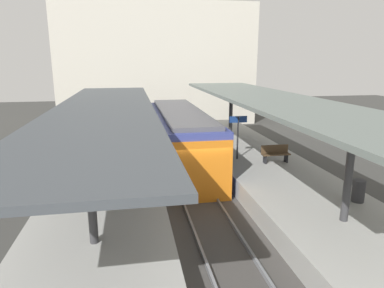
{
  "coord_description": "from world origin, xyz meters",
  "views": [
    {
      "loc": [
        -2.64,
        -13.76,
        5.89
      ],
      "look_at": [
        0.39,
        3.15,
        1.68
      ],
      "focal_mm": 31.91,
      "sensor_mm": 36.0,
      "label": 1
    }
  ],
  "objects_px": {
    "commuter_train": "(181,139)",
    "platform_sign": "(238,128)",
    "passenger_mid_platform": "(112,134)",
    "passenger_near_bench": "(98,130)",
    "litter_bin": "(358,191)",
    "platform_bench": "(275,153)"
  },
  "relations": [
    {
      "from": "litter_bin",
      "to": "passenger_near_bench",
      "type": "height_order",
      "value": "passenger_near_bench"
    },
    {
      "from": "platform_sign",
      "to": "commuter_train",
      "type": "bearing_deg",
      "value": 142.23
    },
    {
      "from": "commuter_train",
      "to": "platform_sign",
      "type": "relative_size",
      "value": 4.83
    },
    {
      "from": "commuter_train",
      "to": "litter_bin",
      "type": "height_order",
      "value": "commuter_train"
    },
    {
      "from": "commuter_train",
      "to": "passenger_mid_platform",
      "type": "relative_size",
      "value": 6.26
    },
    {
      "from": "commuter_train",
      "to": "litter_bin",
      "type": "distance_m",
      "value": 9.5
    },
    {
      "from": "passenger_near_bench",
      "to": "passenger_mid_platform",
      "type": "bearing_deg",
      "value": -57.62
    },
    {
      "from": "passenger_mid_platform",
      "to": "platform_sign",
      "type": "bearing_deg",
      "value": -26.51
    },
    {
      "from": "passenger_near_bench",
      "to": "commuter_train",
      "type": "bearing_deg",
      "value": -29.02
    },
    {
      "from": "platform_bench",
      "to": "passenger_mid_platform",
      "type": "relative_size",
      "value": 0.82
    },
    {
      "from": "platform_sign",
      "to": "passenger_near_bench",
      "type": "height_order",
      "value": "platform_sign"
    },
    {
      "from": "platform_bench",
      "to": "commuter_train",
      "type": "bearing_deg",
      "value": 145.8
    },
    {
      "from": "platform_sign",
      "to": "passenger_mid_platform",
      "type": "height_order",
      "value": "platform_sign"
    },
    {
      "from": "commuter_train",
      "to": "platform_sign",
      "type": "xyz_separation_m",
      "value": [
        2.58,
        -2.0,
        0.9
      ]
    },
    {
      "from": "commuter_train",
      "to": "passenger_mid_platform",
      "type": "height_order",
      "value": "commuter_train"
    },
    {
      "from": "passenger_mid_platform",
      "to": "passenger_near_bench",
      "type": "bearing_deg",
      "value": 122.38
    },
    {
      "from": "litter_bin",
      "to": "passenger_mid_platform",
      "type": "height_order",
      "value": "passenger_mid_platform"
    },
    {
      "from": "platform_bench",
      "to": "passenger_near_bench",
      "type": "bearing_deg",
      "value": 148.44
    },
    {
      "from": "passenger_near_bench",
      "to": "passenger_mid_platform",
      "type": "distance_m",
      "value": 1.69
    },
    {
      "from": "commuter_train",
      "to": "litter_bin",
      "type": "xyz_separation_m",
      "value": [
        5.18,
        -7.96,
        -0.33
      ]
    },
    {
      "from": "commuter_train",
      "to": "platform_bench",
      "type": "distance_m",
      "value": 5.14
    },
    {
      "from": "platform_bench",
      "to": "passenger_near_bench",
      "type": "relative_size",
      "value": 0.82
    }
  ]
}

